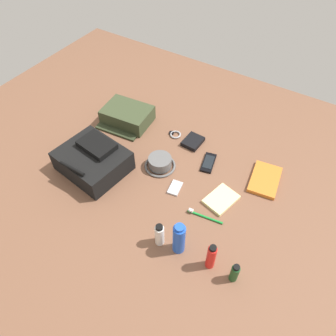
{
  "coord_description": "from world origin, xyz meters",
  "views": [
    {
      "loc": [
        -0.55,
        0.87,
        1.22
      ],
      "look_at": [
        0.0,
        0.0,
        0.04
      ],
      "focal_mm": 34.24,
      "sensor_mm": 36.0,
      "label": 1
    }
  ],
  "objects": [
    {
      "name": "deodorant_spray",
      "position": [
        -0.25,
        0.32,
        0.08
      ],
      "size": [
        0.05,
        0.05,
        0.17
      ],
      "color": "blue",
      "rests_on": "ground_plane"
    },
    {
      "name": "toiletry_pouch",
      "position": [
        0.41,
        -0.21,
        0.04
      ],
      "size": [
        0.28,
        0.26,
        0.09
      ],
      "color": "#384228",
      "rests_on": "ground_plane"
    },
    {
      "name": "toothbrush",
      "position": [
        -0.27,
        0.13,
        0.01
      ],
      "size": [
        0.16,
        0.03,
        0.02
      ],
      "color": "#198C33",
      "rests_on": "ground_plane"
    },
    {
      "name": "toothpaste_tube",
      "position": [
        -0.17,
        0.34,
        0.06
      ],
      "size": [
        0.04,
        0.04,
        0.12
      ],
      "color": "white",
      "rests_on": "ground_plane"
    },
    {
      "name": "notepad",
      "position": [
        -0.3,
        0.01,
        0.01
      ],
      "size": [
        0.14,
        0.17,
        0.02
      ],
      "primitive_type": "cube",
      "rotation": [
        0.0,
        0.0,
        -0.25
      ],
      "color": "beige",
      "rests_on": "ground_plane"
    },
    {
      "name": "media_player",
      "position": [
        -0.08,
        0.06,
        0.01
      ],
      "size": [
        0.07,
        0.09,
        0.01
      ],
      "color": "#B7B7BC",
      "rests_on": "ground_plane"
    },
    {
      "name": "backpack",
      "position": [
        0.33,
        0.17,
        0.06
      ],
      "size": [
        0.35,
        0.31,
        0.14
      ],
      "color": "black",
      "rests_on": "ground_plane"
    },
    {
      "name": "cell_phone",
      "position": [
        -0.14,
        -0.17,
        0.01
      ],
      "size": [
        0.09,
        0.14,
        0.01
      ],
      "color": "black",
      "rests_on": "ground_plane"
    },
    {
      "name": "bucket_hat",
      "position": [
        0.06,
        -0.02,
        0.03
      ],
      "size": [
        0.16,
        0.16,
        0.06
      ],
      "color": "#5D5D5D",
      "rests_on": "ground_plane"
    },
    {
      "name": "paperback_novel",
      "position": [
        -0.42,
        -0.21,
        0.01
      ],
      "size": [
        0.16,
        0.22,
        0.02
      ],
      "color": "orange",
      "rests_on": "ground_plane"
    },
    {
      "name": "shampoo_bottle",
      "position": [
        -0.5,
        0.32,
        0.05
      ],
      "size": [
        0.03,
        0.03,
        0.11
      ],
      "color": "#19471E",
      "rests_on": "ground_plane"
    },
    {
      "name": "ground_plane",
      "position": [
        0.0,
        0.0,
        -0.01
      ],
      "size": [
        2.64,
        2.02,
        0.02
      ],
      "primitive_type": "cube",
      "color": "brown",
      "rests_on": "ground"
    },
    {
      "name": "wristwatch",
      "position": [
        0.11,
        -0.26,
        0.01
      ],
      "size": [
        0.07,
        0.06,
        0.01
      ],
      "color": "#99999E",
      "rests_on": "ground_plane"
    },
    {
      "name": "sunscreen_spray",
      "position": [
        -0.39,
        0.32,
        0.07
      ],
      "size": [
        0.04,
        0.04,
        0.15
      ],
      "color": "red",
      "rests_on": "ground_plane"
    },
    {
      "name": "wallet",
      "position": [
        0.0,
        -0.25,
        0.01
      ],
      "size": [
        0.09,
        0.11,
        0.02
      ],
      "primitive_type": "cube",
      "rotation": [
        0.0,
        0.0,
        -0.04
      ],
      "color": "black",
      "rests_on": "ground_plane"
    }
  ]
}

